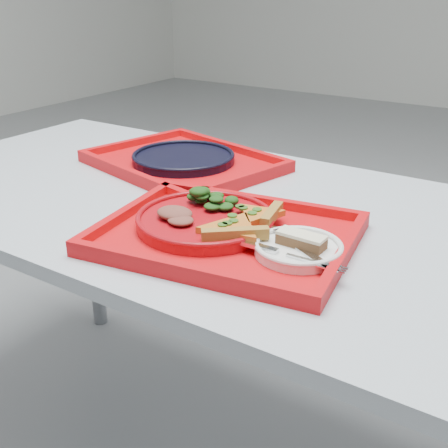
{
  "coord_description": "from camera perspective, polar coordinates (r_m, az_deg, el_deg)",
  "views": [
    {
      "loc": [
        0.66,
        -0.93,
        1.19
      ],
      "look_at": [
        0.14,
        -0.14,
        0.78
      ],
      "focal_mm": 45.0,
      "sensor_mm": 36.0,
      "label": 1
    }
  ],
  "objects": [
    {
      "name": "dessert_bar",
      "position": [
        0.96,
        7.86,
        -1.6
      ],
      "size": [
        0.08,
        0.04,
        0.02
      ],
      "rotation": [
        0.0,
        0.0,
        -0.03
      ],
      "color": "#522F1B",
      "rests_on": "side_plate"
    },
    {
      "name": "table",
      "position": [
        1.25,
        -1.84,
        -0.77
      ],
      "size": [
        1.6,
        0.8,
        0.75
      ],
      "color": "#A7B0BB",
      "rests_on": "ground"
    },
    {
      "name": "salad_heap",
      "position": [
        1.1,
        -1.46,
        2.83
      ],
      "size": [
        0.09,
        0.08,
        0.04
      ],
      "primitive_type": "ellipsoid",
      "color": "black",
      "rests_on": "dinner_plate"
    },
    {
      "name": "meat_portion",
      "position": [
        1.05,
        -5.03,
        1.11
      ],
      "size": [
        0.07,
        0.06,
        0.02
      ],
      "primitive_type": "ellipsoid",
      "color": "brown",
      "rests_on": "dinner_plate"
    },
    {
      "name": "side_plate",
      "position": [
        0.96,
        7.56,
        -2.68
      ],
      "size": [
        0.15,
        0.15,
        0.01
      ],
      "primitive_type": "cylinder",
      "color": "white",
      "rests_on": "tray_main"
    },
    {
      "name": "pizza_slice_a",
      "position": [
        0.99,
        0.89,
        -0.24
      ],
      "size": [
        0.17,
        0.18,
        0.02
      ],
      "primitive_type": null,
      "rotation": [
        0.0,
        0.0,
        2.27
      ],
      "color": "orange",
      "rests_on": "dinner_plate"
    },
    {
      "name": "navy_plate",
      "position": [
        1.45,
        -4.14,
        6.6
      ],
      "size": [
        0.26,
        0.26,
        0.02
      ],
      "primitive_type": "cylinder",
      "color": "black",
      "rests_on": "tray_far"
    },
    {
      "name": "tray_far",
      "position": [
        1.45,
        -4.13,
        6.07
      ],
      "size": [
        0.52,
        0.45,
        0.01
      ],
      "primitive_type": "cube",
      "rotation": [
        0.0,
        0.0,
        -0.24
      ],
      "color": "red",
      "rests_on": "table"
    },
    {
      "name": "pizza_slice_b",
      "position": [
        1.05,
        3.48,
        1.17
      ],
      "size": [
        0.12,
        0.11,
        0.02
      ],
      "primitive_type": null,
      "rotation": [
        0.0,
        0.0,
        3.35
      ],
      "color": "orange",
      "rests_on": "dinner_plate"
    },
    {
      "name": "dinner_plate",
      "position": [
        1.06,
        -1.91,
        0.22
      ],
      "size": [
        0.26,
        0.26,
        0.02
      ],
      "primitive_type": "cylinder",
      "color": "#A50B12",
      "rests_on": "tray_main"
    },
    {
      "name": "knife",
      "position": [
        0.95,
        7.87,
        -2.42
      ],
      "size": [
        0.17,
        0.1,
        0.01
      ],
      "primitive_type": "cube",
      "rotation": [
        0.0,
        0.0,
        -0.51
      ],
      "color": "silver",
      "rests_on": "side_plate"
    },
    {
      "name": "fork",
      "position": [
        0.92,
        6.27,
        -3.02
      ],
      "size": [
        0.19,
        0.03,
        0.01
      ],
      "primitive_type": "cube",
      "rotation": [
        0.0,
        0.0,
        0.02
      ],
      "color": "silver",
      "rests_on": "side_plate"
    },
    {
      "name": "tray_main",
      "position": [
        1.03,
        0.29,
        -1.39
      ],
      "size": [
        0.5,
        0.41,
        0.01
      ],
      "primitive_type": "cube",
      "rotation": [
        0.0,
        0.0,
        0.15
      ],
      "color": "red",
      "rests_on": "table"
    }
  ]
}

